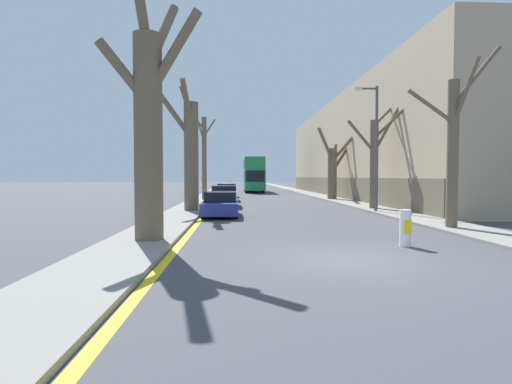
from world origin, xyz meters
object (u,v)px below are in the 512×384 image
street_tree_left_1 (190,151)px  parked_car_3 (228,191)px  street_tree_right_1 (375,158)px  parked_car_2 (227,193)px  street_tree_left_2 (204,155)px  street_tree_left_0 (149,125)px  lamp_post (375,142)px  street_tree_right_0 (454,146)px  traffic_bollard (405,228)px  parked_car_1 (224,197)px  double_decker_bus (254,173)px  street_tree_right_2 (333,169)px  parked_car_0 (220,205)px

street_tree_left_1 → parked_car_3: (1.85, 17.23, -2.95)m
street_tree_right_1 → parked_car_2: street_tree_right_1 is taller
street_tree_left_2 → street_tree_left_0: bearing=-89.7°
street_tree_left_1 → lamp_post: bearing=-5.0°
street_tree_left_1 → street_tree_right_0: bearing=-36.8°
traffic_bollard → street_tree_right_0: bearing=45.9°
street_tree_right_1 → traffic_bollard: bearing=-105.6°
lamp_post → traffic_bollard: lamp_post is taller
street_tree_left_2 → parked_car_1: street_tree_left_2 is taller
street_tree_right_0 → parked_car_1: bearing=126.6°
parked_car_2 → double_decker_bus: bearing=81.0°
street_tree_right_0 → parked_car_2: 21.40m
street_tree_left_2 → parked_car_3: (1.99, 5.83, -3.32)m
street_tree_right_0 → street_tree_left_2: bearing=119.8°
street_tree_left_0 → street_tree_right_0: bearing=12.6°
street_tree_right_0 → street_tree_right_2: street_tree_right_0 is taller
street_tree_left_1 → double_decker_bus: street_tree_left_1 is taller
street_tree_left_1 → double_decker_bus: (5.02, 30.78, -0.98)m
parked_car_1 → parked_car_0: bearing=-90.0°
street_tree_left_0 → double_decker_bus: street_tree_left_0 is taller
street_tree_right_0 → street_tree_right_1: 9.41m
traffic_bollard → parked_car_3: bearing=101.5°
street_tree_left_1 → street_tree_right_2: bearing=46.1°
double_decker_bus → parked_car_2: bearing=-99.0°
street_tree_left_1 → street_tree_right_2: size_ratio=1.19×
parked_car_3 → street_tree_left_0: bearing=-93.8°
parked_car_0 → street_tree_left_2: bearing=98.2°
street_tree_right_0 → street_tree_left_1: bearing=143.2°
parked_car_3 → parked_car_1: bearing=-90.0°
street_tree_right_0 → street_tree_right_2: bearing=89.5°
double_decker_bus → parked_car_1: size_ratio=2.33×
street_tree_right_0 → traffic_bollard: (-3.38, -3.49, -2.72)m
street_tree_left_0 → street_tree_left_1: (0.03, 10.84, -0.14)m
double_decker_bus → traffic_bollard: double_decker_bus is taller
street_tree_left_0 → street_tree_left_1: street_tree_left_0 is taller
street_tree_left_0 → traffic_bollard: (7.79, -0.99, -3.16)m
street_tree_right_0 → parked_car_0: size_ratio=1.79×
parked_car_0 → traffic_bollard: size_ratio=3.65×
parked_car_3 → street_tree_right_0: bearing=-70.0°
street_tree_left_2 → parked_car_1: bearing=-74.6°
street_tree_left_1 → traffic_bollard: size_ratio=6.83×
street_tree_left_1 → parked_car_0: 4.25m
street_tree_left_0 → double_decker_bus: 41.93m
street_tree_right_0 → parked_car_0: (-9.29, 5.91, -2.65)m
double_decker_bus → parked_car_3: 14.06m
street_tree_right_2 → traffic_bollard: size_ratio=5.76×
parked_car_2 → lamp_post: bearing=-53.2°
street_tree_right_2 → parked_car_2: bearing=-174.0°
lamp_post → parked_car_2: bearing=126.8°
street_tree_left_0 → street_tree_right_0: size_ratio=1.10×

